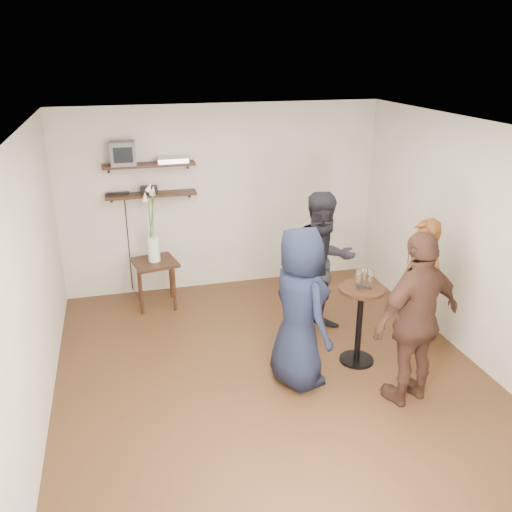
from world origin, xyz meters
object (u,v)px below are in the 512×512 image
(person_dark, at_px, (323,264))
(drinks_table, at_px, (360,315))
(person_navy, at_px, (300,308))
(person_plaid, at_px, (420,286))
(side_table, at_px, (155,268))
(radio, at_px, (149,190))
(person_brown, at_px, (417,319))
(crt_monitor, at_px, (123,153))
(dvd_deck, at_px, (173,160))

(person_dark, bearing_deg, drinks_table, -90.00)
(person_navy, bearing_deg, person_plaid, -92.80)
(drinks_table, xyz_separation_m, person_plaid, (0.78, 0.12, 0.20))
(side_table, bearing_deg, radio, 87.52)
(person_dark, height_order, person_brown, person_dark)
(radio, distance_m, side_table, 1.05)
(side_table, distance_m, drinks_table, 2.84)
(person_plaid, bearing_deg, person_brown, -41.62)
(person_plaid, relative_size, person_brown, 0.89)
(crt_monitor, distance_m, radio, 0.58)
(dvd_deck, relative_size, drinks_table, 0.44)
(radio, distance_m, person_dark, 2.54)
(person_navy, bearing_deg, person_dark, -47.08)
(person_dark, bearing_deg, person_brown, -87.34)
(side_table, bearing_deg, drinks_table, -44.37)
(drinks_table, height_order, person_dark, person_dark)
(person_dark, distance_m, person_brown, 1.58)
(drinks_table, distance_m, person_plaid, 0.81)
(side_table, height_order, person_brown, person_brown)
(side_table, xyz_separation_m, person_dark, (1.89, -1.21, 0.34))
(side_table, bearing_deg, person_brown, -50.78)
(person_dark, distance_m, person_navy, 1.16)
(crt_monitor, distance_m, person_dark, 2.93)
(person_navy, bearing_deg, side_table, 15.82)
(dvd_deck, distance_m, person_brown, 3.80)
(crt_monitor, height_order, person_brown, crt_monitor)
(person_navy, bearing_deg, drinks_table, -90.00)
(radio, relative_size, person_navy, 0.13)
(drinks_table, bearing_deg, person_brown, -74.51)
(radio, height_order, person_plaid, radio)
(radio, bearing_deg, person_dark, -40.40)
(crt_monitor, bearing_deg, person_brown, -51.13)
(radio, xyz_separation_m, drinks_table, (2.02, -2.37, -0.94))
(person_plaid, bearing_deg, person_dark, -134.28)
(person_brown, bearing_deg, dvd_deck, -74.35)
(dvd_deck, relative_size, person_dark, 0.23)
(crt_monitor, distance_m, drinks_table, 3.61)
(dvd_deck, xyz_separation_m, person_brown, (1.89, -3.13, -1.02))
(crt_monitor, distance_m, dvd_deck, 0.64)
(drinks_table, relative_size, person_dark, 0.51)
(drinks_table, xyz_separation_m, person_navy, (-0.76, -0.20, 0.27))
(person_navy, distance_m, person_brown, 1.13)
(crt_monitor, xyz_separation_m, person_dark, (2.18, -1.60, -1.14))
(crt_monitor, xyz_separation_m, person_navy, (1.55, -2.57, -1.17))
(crt_monitor, xyz_separation_m, person_brown, (2.53, -3.13, -1.14))
(drinks_table, bearing_deg, side_table, 135.63)
(dvd_deck, xyz_separation_m, person_plaid, (2.46, -2.25, -1.12))
(drinks_table, bearing_deg, person_dark, 100.17)
(person_brown, bearing_deg, person_dark, -92.66)
(side_table, relative_size, person_navy, 0.38)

